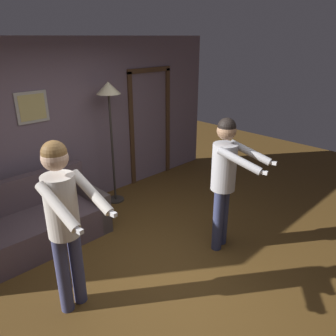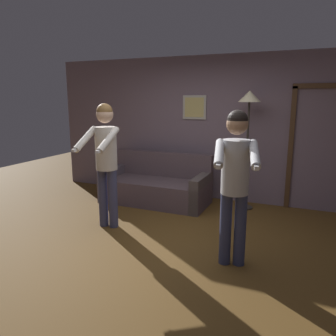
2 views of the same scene
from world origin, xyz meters
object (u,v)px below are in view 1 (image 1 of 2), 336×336
person_standing_left (63,213)px  person_standing_right (225,173)px  torchiere_lamp (109,101)px  couch (31,227)px

person_standing_left → person_standing_right: bearing=-12.3°
torchiere_lamp → person_standing_left: size_ratio=1.11×
person_standing_left → person_standing_right: (1.91, -0.42, -0.03)m
person_standing_right → person_standing_left: bearing=167.7°
torchiere_lamp → person_standing_left: torchiere_lamp is taller
couch → person_standing_left: person_standing_left is taller
person_standing_right → couch: bearing=135.0°
couch → person_standing_right: size_ratio=1.10×
torchiere_lamp → couch: bearing=-169.8°
person_standing_right → torchiere_lamp: bearing=96.1°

